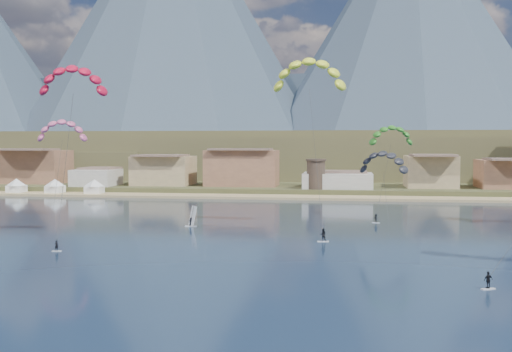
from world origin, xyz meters
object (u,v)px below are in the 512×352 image
(kitesurfer_red, at_px, (73,76))
(kitesurfer_yellow, at_px, (309,70))
(windsurfer, at_px, (192,220))
(watchtower, at_px, (316,174))
(kitesurfer_green, at_px, (391,133))

(kitesurfer_red, distance_m, kitesurfer_yellow, 39.57)
(kitesurfer_yellow, relative_size, windsurfer, 8.57)
(kitesurfer_red, relative_size, kitesurfer_yellow, 0.88)
(watchtower, distance_m, kitesurfer_yellow, 70.79)
(kitesurfer_green, relative_size, windsurfer, 5.30)
(watchtower, relative_size, kitesurfer_red, 0.31)
(windsurfer, bearing_deg, kitesurfer_yellow, 0.80)
(watchtower, distance_m, kitesurfer_red, 93.75)
(watchtower, xyz_separation_m, windsurfer, (-18.90, -67.75, -5.19))
(kitesurfer_red, relative_size, windsurfer, 7.55)
(kitesurfer_yellow, distance_m, windsurfer, 33.93)
(windsurfer, bearing_deg, kitesurfer_red, -127.61)
(kitesurfer_green, height_order, windsurfer, kitesurfer_green)
(kitesurfer_red, height_order, windsurfer, kitesurfer_red)
(watchtower, distance_m, windsurfer, 70.53)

